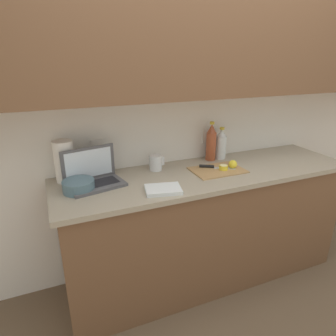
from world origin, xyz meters
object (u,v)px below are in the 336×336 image
lemon_whole_beside (233,164)px  paper_towel_roll (64,161)px  lemon_half_cut (223,167)px  cutting_board (218,170)px  measuring_cup (156,163)px  bowl_white (79,186)px  knife (211,167)px  bottle_oil_tall (211,143)px  laptop (93,176)px  bottle_green_soda (221,144)px

lemon_whole_beside → paper_towel_roll: 1.18m
lemon_half_cut → lemon_whole_beside: size_ratio=1.03×
cutting_board → lemon_whole_beside: (0.12, -0.02, 0.04)m
measuring_cup → lemon_whole_beside: bearing=-21.4°
lemon_half_cut → bowl_white: bowl_white is taller
knife → bowl_white: 0.96m
paper_towel_roll → cutting_board: bearing=-12.2°
bottle_oil_tall → cutting_board: bearing=-107.8°
laptop → bowl_white: bearing=-155.7°
lemon_half_cut → cutting_board: bearing=157.5°
laptop → bottle_oil_tall: bottle_oil_tall is taller
laptop → measuring_cup: (0.47, 0.09, -0.00)m
bottle_green_soda → paper_towel_roll: 1.21m
lemon_whole_beside → bottle_oil_tall: size_ratio=0.20×
cutting_board → bottle_green_soda: (0.17, 0.24, 0.11)m
paper_towel_roll → bowl_white: bearing=-74.5°
bowl_white → paper_towel_roll: bearing=105.5°
lemon_half_cut → bowl_white: bearing=177.7°
laptop → cutting_board: (0.88, -0.10, -0.05)m
cutting_board → paper_towel_roll: paper_towel_roll is taller
lemon_whole_beside → cutting_board: bearing=170.8°
cutting_board → knife: (-0.03, 0.05, 0.01)m
paper_towel_roll → bottle_oil_tall: bearing=0.6°
cutting_board → bottle_green_soda: size_ratio=1.47×
lemon_whole_beside → bottle_green_soda: size_ratio=0.24×
cutting_board → lemon_whole_beside: lemon_whole_beside is taller
bottle_green_soda → measuring_cup: (-0.58, -0.05, -0.06)m
cutting_board → bottle_oil_tall: bearing=72.2°
knife → bottle_oil_tall: bottle_oil_tall is taller
bottle_green_soda → bowl_white: bottle_green_soda is taller
lemon_whole_beside → bottle_oil_tall: (-0.04, 0.25, 0.10)m
knife → lemon_whole_beside: size_ratio=3.93×
cutting_board → bowl_white: bearing=178.5°
bottle_oil_tall → bottle_green_soda: bearing=-0.0°
lemon_half_cut → bottle_oil_tall: size_ratio=0.21×
bottle_oil_tall → lemon_half_cut: bearing=-98.4°
lemon_half_cut → measuring_cup: bearing=155.6°
bottle_green_soda → bottle_oil_tall: 0.10m
knife → lemon_half_cut: size_ratio=3.80×
lemon_whole_beside → bottle_green_soda: bottle_green_soda is taller
laptop → lemon_half_cut: 0.93m
bowl_white → bottle_oil_tall: bearing=11.2°
cutting_board → knife: size_ratio=1.56×
laptop → lemon_whole_beside: (1.00, -0.12, -0.02)m
bottle_oil_tall → paper_towel_roll: size_ratio=1.11×
knife → laptop: bearing=-153.0°
lemon_whole_beside → measuring_cup: 0.57m
cutting_board → paper_towel_roll: 1.07m
lemon_half_cut → measuring_cup: (-0.45, 0.20, 0.03)m
lemon_whole_beside → bottle_green_soda: bearing=78.0°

